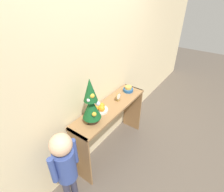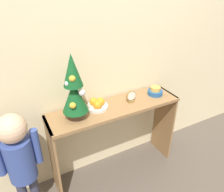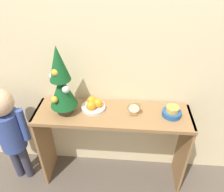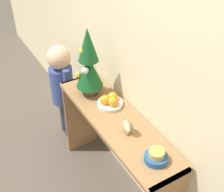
% 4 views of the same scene
% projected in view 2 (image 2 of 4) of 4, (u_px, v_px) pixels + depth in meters
% --- Properties ---
extents(ground_plane, '(12.00, 12.00, 0.00)m').
position_uv_depth(ground_plane, '(122.00, 180.00, 2.28)').
color(ground_plane, brown).
extents(back_wall, '(7.00, 0.05, 2.50)m').
position_uv_depth(back_wall, '(104.00, 54.00, 1.97)').
color(back_wall, beige).
rests_on(back_wall, ground_plane).
extents(console_table, '(1.27, 0.34, 0.81)m').
position_uv_depth(console_table, '(115.00, 122.00, 2.11)').
color(console_table, olive).
rests_on(console_table, ground_plane).
extents(mini_tree, '(0.21, 0.21, 0.57)m').
position_uv_depth(mini_tree, '(74.00, 89.00, 1.72)').
color(mini_tree, '#4C3828').
rests_on(mini_tree, console_table).
extents(fruit_bowl, '(0.20, 0.20, 0.09)m').
position_uv_depth(fruit_bowl, '(97.00, 104.00, 1.97)').
color(fruit_bowl, silver).
rests_on(fruit_bowl, console_table).
extents(singing_bowl, '(0.15, 0.15, 0.08)m').
position_uv_depth(singing_bowl, '(155.00, 91.00, 2.20)').
color(singing_bowl, '#235189').
rests_on(singing_bowl, console_table).
extents(desk_clock, '(0.10, 0.04, 0.12)m').
position_uv_depth(desk_clock, '(131.00, 97.00, 2.05)').
color(desk_clock, olive).
rests_on(desk_clock, console_table).
extents(child_figure, '(0.34, 0.22, 1.02)m').
position_uv_depth(child_figure, '(19.00, 156.00, 1.69)').
color(child_figure, '#38384C').
rests_on(child_figure, ground_plane).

